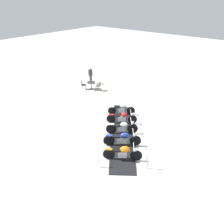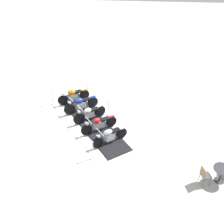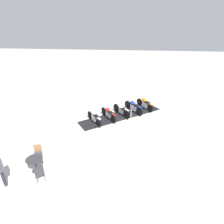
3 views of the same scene
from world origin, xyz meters
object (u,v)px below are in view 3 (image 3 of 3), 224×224
motorcycle_navy (133,106)px  stanchion_left_mid (131,118)px  motorcycle_maroon (108,113)px  motorcycle_chrome (94,117)px  stanchion_right_front (140,99)px  cafe_chair_near_table (39,172)px  cafe_chair_across_table (38,152)px  cafe_table (35,162)px  stanchion_right_rear (81,114)px  motorcycle_cream (121,110)px  motorcycle_copper (145,103)px  bystander_person (0,167)px  stanchion_left_front (160,110)px

motorcycle_navy → stanchion_left_mid: bearing=136.9°
motorcycle_maroon → stanchion_left_mid: 1.79m
motorcycle_chrome → stanchion_right_front: (3.52, 4.25, -0.15)m
motorcycle_maroon → stanchion_right_front: 4.36m
cafe_chair_near_table → cafe_chair_across_table: cafe_chair_near_table is taller
cafe_table → motorcycle_maroon: bearing=64.1°
stanchion_right_rear → motorcycle_cream: bearing=14.3°
motorcycle_cream → stanchion_left_mid: bearing=177.2°
stanchion_right_rear → cafe_table: stanchion_right_rear is taller
motorcycle_copper → bystander_person: 11.37m
stanchion_right_front → cafe_chair_across_table: (-5.69, -8.67, 0.19)m
motorcycle_navy → motorcycle_maroon: motorcycle_navy is taller
motorcycle_copper → stanchion_left_front: (1.26, -0.71, -0.24)m
stanchion_left_front → motorcycle_copper: bearing=150.6°
cafe_table → bystander_person: bearing=-133.7°
stanchion_right_rear → cafe_chair_near_table: stanchion_right_rear is taller
cafe_chair_near_table → motorcycle_copper: bearing=-71.3°
stanchion_left_mid → bystander_person: bearing=-130.2°
motorcycle_copper → motorcycle_cream: motorcycle_cream is taller
cafe_chair_across_table → stanchion_left_mid: bearing=117.9°
stanchion_right_rear → cafe_chair_near_table: bearing=-91.6°
stanchion_left_front → motorcycle_cream: bearing=-166.6°
stanchion_left_mid → cafe_chair_across_table: size_ratio=1.14×
motorcycle_chrome → stanchion_left_mid: stanchion_left_mid is taller
motorcycle_navy → bystander_person: size_ratio=1.09×
motorcycle_maroon → cafe_chair_across_table: bearing=112.5°
motorcycle_copper → cafe_chair_near_table: motorcycle_copper is taller
motorcycle_chrome → stanchion_right_front: stanchion_right_front is taller
cafe_chair_across_table → motorcycle_chrome: bearing=137.0°
motorcycle_copper → motorcycle_maroon: (-2.86, -2.18, -0.04)m
motorcycle_chrome → stanchion_right_rear: stanchion_right_rear is taller
stanchion_left_mid → cafe_chair_near_table: stanchion_left_mid is taller
motorcycle_navy → bystander_person: (-5.78, -8.42, 0.50)m
stanchion_right_front → cafe_chair_across_table: bearing=-123.3°
stanchion_right_rear → cafe_chair_near_table: 6.50m
motorcycle_chrome → bystander_person: 6.92m
motorcycle_chrome → cafe_chair_near_table: 6.00m
stanchion_left_mid → motorcycle_chrome: bearing=-171.5°
stanchion_right_front → stanchion_left_mid: bearing=-102.0°
motorcycle_cream → stanchion_right_front: (1.61, 2.80, -0.17)m
motorcycle_maroon → stanchion_left_mid: size_ratio=1.73×
stanchion_left_mid → cafe_chair_across_table: 6.86m
motorcycle_copper → bystander_person: (-6.74, -9.15, 0.48)m
motorcycle_copper → cafe_chair_near_table: bearing=114.3°
motorcycle_copper → motorcycle_cream: 2.40m
cafe_table → cafe_chair_near_table: bearing=-49.5°
motorcycle_copper → stanchion_right_front: 1.39m
stanchion_left_front → cafe_table: 10.20m
stanchion_left_mid → cafe_chair_near_table: 7.47m
cafe_table → bystander_person: size_ratio=0.47×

